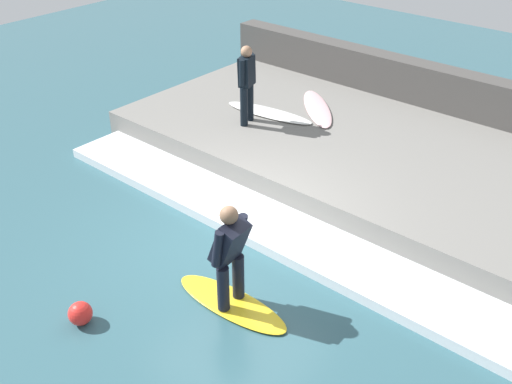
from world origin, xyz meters
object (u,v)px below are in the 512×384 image
object	(u,v)px
surfboard_riding	(231,303)
surfer_waiting_near	(247,81)
surfboard_waiting_near	(269,113)
marker_buoy	(80,313)
surfboard_spare	(317,108)
surfer_riding	(230,252)

from	to	relation	value
surfboard_riding	surfer_waiting_near	distance (m)	4.97
surfboard_riding	surfboard_waiting_near	xyz separation A→B (m)	(4.34, 2.89, 0.53)
surfboard_riding	marker_buoy	xyz separation A→B (m)	(-1.53, 1.28, 0.13)
marker_buoy	surfboard_riding	bearing A→B (deg)	-39.89
surfboard_spare	marker_buoy	xyz separation A→B (m)	(-6.70, -0.98, -0.40)
surfer_riding	surfer_waiting_near	bearing A→B (deg)	38.41
surfer_riding	surfboard_waiting_near	xyz separation A→B (m)	(4.34, 2.89, -0.35)
surfboard_spare	marker_buoy	size ratio (longest dim) A/B	5.39
marker_buoy	surfer_riding	bearing A→B (deg)	-39.89
surfboard_riding	surfboard_spare	world-z (taller)	surfboard_spare
surfer_riding	surfer_waiting_near	distance (m)	4.80
surfboard_riding	marker_buoy	bearing A→B (deg)	140.11
surfer_riding	surfboard_spare	world-z (taller)	surfer_riding
surfboard_spare	surfboard_riding	bearing A→B (deg)	-156.39
surfboard_waiting_near	marker_buoy	distance (m)	6.10
surfboard_riding	surfboard_spare	bearing A→B (deg)	23.61
surfer_waiting_near	surfboard_waiting_near	world-z (taller)	surfer_waiting_near
surfboard_spare	surfboard_waiting_near	bearing A→B (deg)	143.16
surfboard_waiting_near	surfer_waiting_near	bearing A→B (deg)	172.57
surfer_riding	surfboard_spare	bearing A→B (deg)	23.61
surfer_waiting_near	surfboard_waiting_near	xyz separation A→B (m)	(0.60, -0.08, -0.85)
surfer_riding	marker_buoy	xyz separation A→B (m)	(-1.53, 1.28, -0.75)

